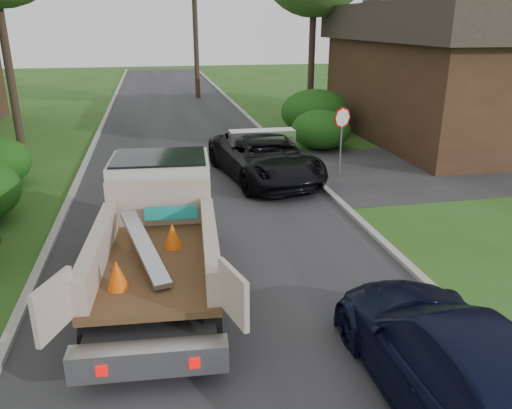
{
  "coord_description": "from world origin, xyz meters",
  "views": [
    {
      "loc": [
        -1.34,
        -7.63,
        5.25
      ],
      "look_at": [
        0.9,
        3.24,
        1.2
      ],
      "focal_mm": 35.0,
      "sensor_mm": 36.0,
      "label": 1
    }
  ],
  "objects": [
    {
      "name": "navy_suv",
      "position": [
        2.6,
        -2.5,
        0.76
      ],
      "size": [
        2.17,
        5.25,
        1.52
      ],
      "primitive_type": "imported",
      "rotation": [
        0.0,
        0.0,
        3.13
      ],
      "color": "black",
      "rests_on": "ground"
    },
    {
      "name": "ground",
      "position": [
        0.0,
        0.0,
        0.0
      ],
      "size": [
        120.0,
        120.0,
        0.0
      ],
      "primitive_type": "plane",
      "color": "#2B4F16",
      "rests_on": "ground"
    },
    {
      "name": "black_pickup",
      "position": [
        2.4,
        9.08,
        0.82
      ],
      "size": [
        3.6,
        6.24,
        1.64
      ],
      "primitive_type": "imported",
      "rotation": [
        0.0,
        0.0,
        0.16
      ],
      "color": "black",
      "rests_on": "ground"
    },
    {
      "name": "side_street",
      "position": [
        12.0,
        9.0,
        0.01
      ],
      "size": [
        16.0,
        7.0,
        0.02
      ],
      "primitive_type": "cube",
      "color": "#28282B",
      "rests_on": "ground"
    },
    {
      "name": "stop_sign",
      "position": [
        5.2,
        9.0,
        1.78
      ],
      "size": [
        0.71,
        0.32,
        2.48
      ],
      "color": "slate",
      "rests_on": "ground"
    },
    {
      "name": "flatbed_truck",
      "position": [
        -1.36,
        2.58,
        1.29
      ],
      "size": [
        3.04,
        6.42,
        2.37
      ],
      "rotation": [
        0.0,
        0.0,
        -0.07
      ],
      "color": "black",
      "rests_on": "ground"
    },
    {
      "name": "house_right",
      "position": [
        13.0,
        14.0,
        3.16
      ],
      "size": [
        9.72,
        12.96,
        6.2
      ],
      "rotation": [
        0.0,
        0.0,
        1.57
      ],
      "color": "#3D2619",
      "rests_on": "ground"
    },
    {
      "name": "curb_left",
      "position": [
        -4.1,
        10.0,
        0.06
      ],
      "size": [
        0.2,
        90.0,
        0.12
      ],
      "primitive_type": "cube",
      "color": "#9E9E99",
      "rests_on": "ground"
    },
    {
      "name": "curb_right",
      "position": [
        4.1,
        10.0,
        0.06
      ],
      "size": [
        0.2,
        90.0,
        0.12
      ],
      "primitive_type": "cube",
      "color": "#9E9E99",
      "rests_on": "ground"
    },
    {
      "name": "hedge_right_a",
      "position": [
        5.8,
        13.0,
        0.85
      ],
      "size": [
        2.6,
        2.6,
        1.7
      ],
      "primitive_type": "ellipsoid",
      "color": "#1F4911",
      "rests_on": "ground"
    },
    {
      "name": "hedge_right_b",
      "position": [
        6.5,
        16.0,
        1.1
      ],
      "size": [
        3.38,
        3.38,
        2.21
      ],
      "primitive_type": "ellipsoid",
      "color": "#1F4911",
      "rests_on": "ground"
    },
    {
      "name": "road",
      "position": [
        0.0,
        10.0,
        0.0
      ],
      "size": [
        8.0,
        90.0,
        0.02
      ],
      "primitive_type": "cube",
      "color": "#28282B",
      "rests_on": "ground"
    }
  ]
}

